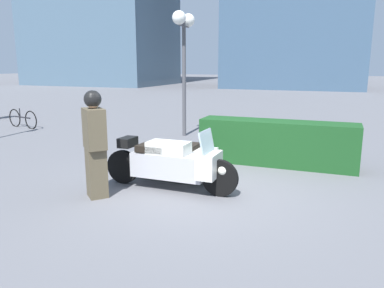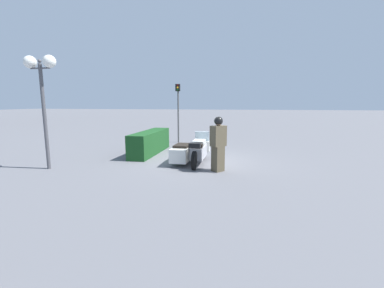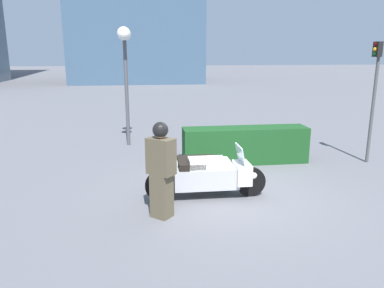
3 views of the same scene
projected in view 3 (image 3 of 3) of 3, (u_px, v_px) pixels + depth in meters
name	position (u px, v px, depth m)	size (l,w,h in m)	color
ground_plane	(231.00, 193.00, 8.40)	(160.00, 160.00, 0.00)	slate
police_motorcycle	(205.00, 173.00, 8.35)	(2.62, 1.25, 1.16)	black
officer_rider	(161.00, 168.00, 6.99)	(0.58, 0.56, 1.85)	brown
hedge_bush_curbside	(245.00, 145.00, 10.65)	(3.54, 0.77, 1.02)	#19471E
twin_lamp_post	(125.00, 49.00, 12.02)	(0.42, 1.16, 3.85)	#4C4C51
traffic_light_near	(374.00, 85.00, 10.25)	(0.23, 0.26, 3.36)	#4C4C4C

